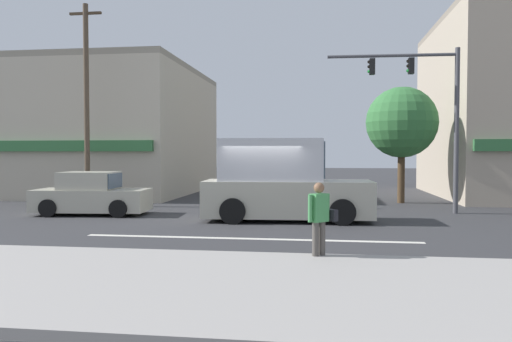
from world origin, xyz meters
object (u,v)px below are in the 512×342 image
sedan_crossing_rightbound (282,183)px  pedestrian_foreground_with_bag (320,217)px  street_tree (402,123)px  traffic_light_mast (430,102)px  box_truck_crossing_center (282,183)px  utility_pole_near_left (87,102)px  sedan_parked_curbside (92,195)px

sedan_crossing_rightbound → pedestrian_foreground_with_bag: 15.49m
street_tree → traffic_light_mast: 3.88m
street_tree → pedestrian_foreground_with_bag: size_ratio=3.16×
street_tree → box_truck_crossing_center: size_ratio=0.92×
pedestrian_foreground_with_bag → sedan_crossing_rightbound: bearing=97.8°
street_tree → pedestrian_foreground_with_bag: bearing=-105.3°
traffic_light_mast → pedestrian_foreground_with_bag: size_ratio=3.71×
box_truck_crossing_center → traffic_light_mast: bearing=27.8°
traffic_light_mast → box_truck_crossing_center: (-5.35, -2.82, -2.92)m
traffic_light_mast → sedan_crossing_rightbound: (-6.10, 6.15, -3.46)m
street_tree → utility_pole_near_left: (-13.51, -3.22, 0.79)m
box_truck_crossing_center → sedan_parked_curbside: box_truck_crossing_center is taller
street_tree → traffic_light_mast: bearing=-83.2°
traffic_light_mast → sedan_parked_curbside: traffic_light_mast is taller
street_tree → traffic_light_mast: (0.45, -3.82, 0.53)m
pedestrian_foreground_with_bag → street_tree: bearing=74.7°
street_tree → sedan_parked_curbside: bearing=-153.4°
street_tree → pedestrian_foreground_with_bag: (-3.56, -13.01, -2.70)m
sedan_parked_curbside → street_tree: bearing=26.6°
street_tree → box_truck_crossing_center: street_tree is taller
utility_pole_near_left → pedestrian_foreground_with_bag: size_ratio=5.14×
utility_pole_near_left → pedestrian_foreground_with_bag: (9.95, -9.79, -3.49)m
street_tree → traffic_light_mast: size_ratio=0.85×
sedan_crossing_rightbound → pedestrian_foreground_with_bag: bearing=-82.2°
street_tree → sedan_crossing_rightbound: street_tree is taller
sedan_parked_curbside → pedestrian_foreground_with_bag: 10.97m
utility_pole_near_left → sedan_parked_curbside: size_ratio=2.04×
sedan_crossing_rightbound → sedan_parked_curbside: same height
box_truck_crossing_center → sedan_crossing_rightbound: bearing=94.8°
utility_pole_near_left → sedan_crossing_rightbound: utility_pole_near_left is taller
pedestrian_foreground_with_bag → utility_pole_near_left: bearing=135.5°
traffic_light_mast → sedan_crossing_rightbound: traffic_light_mast is taller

